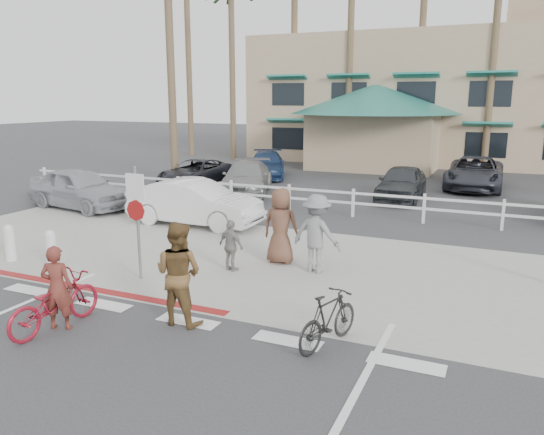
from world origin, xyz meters
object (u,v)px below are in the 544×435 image
at_px(sign_post, 138,217).
at_px(bike_red, 54,303).
at_px(bike_black, 328,319).
at_px(car_white_sedan, 195,203).
at_px(car_red_compact, 79,188).

bearing_deg(sign_post, bike_red, -83.88).
relative_size(bike_black, car_white_sedan, 0.35).
height_order(sign_post, bike_black, sign_post).
height_order(bike_red, car_red_compact, car_red_compact).
relative_size(sign_post, bike_red, 1.52).
xyz_separation_m(sign_post, car_white_sedan, (-1.71, 5.10, -0.71)).
bearing_deg(bike_red, sign_post, -78.06).
xyz_separation_m(sign_post, bike_black, (4.98, -1.48, -0.97)).
relative_size(sign_post, car_red_compact, 0.65).
relative_size(sign_post, car_white_sedan, 0.65).
bearing_deg(bike_black, car_red_compact, -12.99).
xyz_separation_m(bike_red, car_red_compact, (-7.39, 8.44, 0.26)).
relative_size(bike_red, car_white_sedan, 0.43).
bearing_deg(bike_black, bike_red, 33.46).
distance_m(bike_red, bike_black, 4.86).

